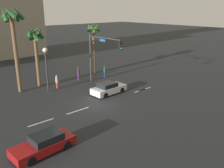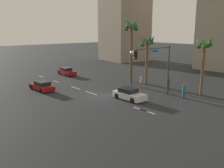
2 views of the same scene
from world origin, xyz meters
TOP-DOWN VIEW (x-y plane):
  - ground_plane at (0.00, 0.00)m, footprint 220.00×220.00m
  - lane_stripe_2 at (-6.27, 0.00)m, footprint 2.45×0.14m
  - lane_stripe_3 at (-2.38, 0.00)m, footprint 2.57×0.14m
  - lane_stripe_4 at (6.67, 0.00)m, footprint 1.94×0.14m
  - lane_stripe_5 at (7.64, 0.00)m, footprint 2.10×0.14m
  - car_0 at (3.13, 1.77)m, footprint 4.29×2.05m
  - car_1 at (-8.10, -4.37)m, footprint 4.48×2.08m
  - traffic_signal at (4.61, 5.11)m, footprint 0.42×6.31m
  - streetlamp at (-1.86, 7.07)m, footprint 0.56×0.56m
  - pedestrian_0 at (7.10, 7.31)m, footprint 0.39×0.39m
  - pedestrian_1 at (-0.39, 7.57)m, footprint 0.40×0.40m
  - pedestrian_2 at (3.66, 8.78)m, footprint 0.39×0.39m
  - palm_tree_0 at (-4.34, 9.34)m, footprint 2.46×2.71m
  - palm_tree_1 at (-1.58, 10.04)m, footprint 2.51×2.69m
  - palm_tree_2 at (7.63, 10.39)m, footprint 2.31×2.56m

SIDE VIEW (x-z plane):
  - ground_plane at x=0.00m, z-range 0.00..0.00m
  - lane_stripe_2 at x=-6.27m, z-range 0.00..0.01m
  - lane_stripe_3 at x=-2.38m, z-range 0.00..0.01m
  - lane_stripe_4 at x=6.67m, z-range 0.00..0.01m
  - lane_stripe_5 at x=7.64m, z-range 0.00..0.01m
  - car_1 at x=-8.10m, z-range -0.05..1.26m
  - car_0 at x=3.13m, z-range -0.05..1.33m
  - pedestrian_1 at x=-0.39m, z-range 0.04..1.72m
  - pedestrian_0 at x=7.10m, z-range 0.05..1.89m
  - pedestrian_2 at x=3.66m, z-range 0.08..1.94m
  - streetlamp at x=-1.86m, z-range 1.14..6.46m
  - traffic_signal at x=4.61m, z-range 1.21..7.62m
  - palm_tree_1 at x=-1.58m, z-range 1.91..9.56m
  - palm_tree_2 at x=7.63m, z-range 1.98..9.62m
  - palm_tree_0 at x=-4.34m, z-range 2.29..12.29m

